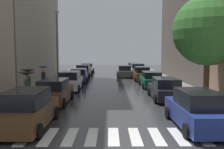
# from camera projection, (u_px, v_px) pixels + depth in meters

# --- Properties ---
(ground_plane) EXTENTS (28.00, 72.00, 0.04)m
(ground_plane) POSITION_uv_depth(u_px,v_px,m) (111.00, 80.00, 30.66)
(ground_plane) COLOR #313134
(sidewalk_left) EXTENTS (3.00, 72.00, 0.15)m
(sidewalk_left) POSITION_uv_depth(u_px,v_px,m) (60.00, 79.00, 30.60)
(sidewalk_left) COLOR gray
(sidewalk_left) RESTS_ON ground
(sidewalk_right) EXTENTS (3.00, 72.00, 0.15)m
(sidewalk_right) POSITION_uv_depth(u_px,v_px,m) (162.00, 79.00, 30.71)
(sidewalk_right) COLOR gray
(sidewalk_right) RESTS_ON ground
(crosswalk_stripes) EXTENTS (7.65, 2.20, 0.01)m
(crosswalk_stripes) POSITION_uv_depth(u_px,v_px,m) (114.00, 136.00, 10.12)
(crosswalk_stripes) COLOR silver
(crosswalk_stripes) RESTS_ON ground
(parked_car_left_nearest) EXTENTS (2.15, 4.58, 1.80)m
(parked_car_left_nearest) POSITION_uv_depth(u_px,v_px,m) (27.00, 110.00, 11.19)
(parked_car_left_nearest) COLOR brown
(parked_car_left_nearest) RESTS_ON ground
(parked_car_left_second) EXTENTS (2.15, 4.50, 1.67)m
(parked_car_left_second) POSITION_uv_depth(u_px,v_px,m) (54.00, 92.00, 16.55)
(parked_car_left_second) COLOR brown
(parked_car_left_second) RESTS_ON ground
(parked_car_left_third) EXTENTS (2.09, 4.54, 1.73)m
(parked_car_left_third) POSITION_uv_depth(u_px,v_px,m) (70.00, 81.00, 22.51)
(parked_car_left_third) COLOR silver
(parked_car_left_third) RESTS_ON ground
(parked_car_left_fourth) EXTENTS (2.28, 4.79, 1.57)m
(parked_car_left_fourth) POSITION_uv_depth(u_px,v_px,m) (79.00, 76.00, 28.41)
(parked_car_left_fourth) COLOR navy
(parked_car_left_fourth) RESTS_ON ground
(parked_car_left_fifth) EXTENTS (2.28, 4.73, 1.64)m
(parked_car_left_fifth) POSITION_uv_depth(u_px,v_px,m) (84.00, 71.00, 34.99)
(parked_car_left_fifth) COLOR #474C51
(parked_car_left_fifth) RESTS_ON ground
(parked_car_left_sixth) EXTENTS (2.21, 4.60, 1.60)m
(parked_car_left_sixth) POSITION_uv_depth(u_px,v_px,m) (87.00, 68.00, 40.52)
(parked_car_left_sixth) COLOR silver
(parked_car_left_sixth) RESTS_ON ground
(parked_car_right_nearest) EXTENTS (2.09, 4.58, 1.77)m
(parked_car_right_nearest) POSITION_uv_depth(u_px,v_px,m) (197.00, 110.00, 11.20)
(parked_car_right_nearest) COLOR navy
(parked_car_right_nearest) RESTS_ON ground
(parked_car_right_second) EXTENTS (2.15, 4.66, 1.61)m
(parked_car_right_second) POSITION_uv_depth(u_px,v_px,m) (165.00, 89.00, 17.97)
(parked_car_right_second) COLOR black
(parked_car_right_second) RESTS_ON ground
(parked_car_right_third) EXTENTS (2.13, 4.74, 1.56)m
(parked_car_right_third) POSITION_uv_depth(u_px,v_px,m) (151.00, 80.00, 24.34)
(parked_car_right_third) COLOR #0C4C2D
(parked_car_right_third) RESTS_ON ground
(parked_car_right_fourth) EXTENTS (2.09, 4.74, 1.70)m
(parked_car_right_fourth) POSITION_uv_depth(u_px,v_px,m) (141.00, 74.00, 29.92)
(parked_car_right_fourth) COLOR brown
(parked_car_right_fourth) RESTS_ON ground
(parked_car_right_fifth) EXTENTS (2.24, 4.66, 1.78)m
(parked_car_right_fifth) POSITION_uv_depth(u_px,v_px,m) (137.00, 70.00, 36.17)
(parked_car_right_fifth) COLOR silver
(parked_car_right_fifth) RESTS_ON ground
(parked_car_right_sixth) EXTENTS (2.04, 4.59, 1.66)m
(parked_car_right_sixth) POSITION_uv_depth(u_px,v_px,m) (133.00, 68.00, 41.36)
(parked_car_right_sixth) COLOR brown
(parked_car_right_sixth) RESTS_ON ground
(car_midroad) EXTENTS (2.08, 4.56, 1.63)m
(car_midroad) POSITION_uv_depth(u_px,v_px,m) (124.00, 72.00, 33.85)
(car_midroad) COLOR #474C51
(car_midroad) RESTS_ON ground
(pedestrian_near_tree) EXTENTS (1.09, 1.09, 2.09)m
(pedestrian_near_tree) POSITION_uv_depth(u_px,v_px,m) (28.00, 77.00, 17.70)
(pedestrian_near_tree) COLOR #38513D
(pedestrian_near_tree) RESTS_ON sidewalk_left
(pedestrian_by_kerb) EXTENTS (1.17, 1.17, 1.98)m
(pedestrian_by_kerb) POSITION_uv_depth(u_px,v_px,m) (27.00, 79.00, 16.46)
(pedestrian_by_kerb) COLOR navy
(pedestrian_by_kerb) RESTS_ON sidewalk_left
(pedestrian_far_side) EXTENTS (0.95, 0.95, 2.11)m
(pedestrian_far_side) POSITION_uv_depth(u_px,v_px,m) (43.00, 73.00, 21.29)
(pedestrian_far_side) COLOR gray
(pedestrian_far_side) RESTS_ON sidewalk_left
(street_tree_right) EXTENTS (4.77, 4.77, 7.20)m
(street_tree_right) POSITION_uv_depth(u_px,v_px,m) (208.00, 31.00, 16.35)
(street_tree_right) COLOR #513823
(street_tree_right) RESTS_ON sidewalk_right
(lamp_post_left) EXTENTS (0.60, 0.28, 7.53)m
(lamp_post_left) POSITION_uv_depth(u_px,v_px,m) (57.00, 43.00, 24.70)
(lamp_post_left) COLOR #595B60
(lamp_post_left) RESTS_ON sidewalk_left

